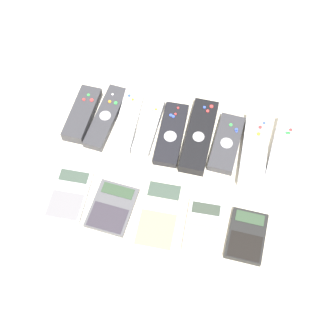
{
  "coord_description": "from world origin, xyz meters",
  "views": [
    {
      "loc": [
        0.12,
        -0.47,
        0.94
      ],
      "look_at": [
        0.0,
        0.02,
        0.01
      ],
      "focal_mm": 50.0,
      "sensor_mm": 36.0,
      "label": 1
    }
  ],
  "objects_px": {
    "remote_6": "(227,143)",
    "remote_4": "(171,134)",
    "remote_0": "(82,114)",
    "remote_3": "(149,127)",
    "remote_7": "(254,150)",
    "calculator_3": "(203,227)",
    "calculator_2": "(159,215)",
    "remote_8": "(280,154)",
    "calculator_4": "(246,236)",
    "calculator_0": "(69,195)",
    "calculator_1": "(112,207)",
    "remote_2": "(128,121)",
    "remote_1": "(106,117)",
    "remote_5": "(199,136)"
  },
  "relations": [
    {
      "from": "remote_8",
      "to": "calculator_4",
      "type": "relative_size",
      "value": 1.73
    },
    {
      "from": "remote_2",
      "to": "calculator_1",
      "type": "distance_m",
      "value": 0.22
    },
    {
      "from": "calculator_1",
      "to": "calculator_2",
      "type": "height_order",
      "value": "calculator_2"
    },
    {
      "from": "remote_3",
      "to": "remote_7",
      "type": "relative_size",
      "value": 0.83
    },
    {
      "from": "remote_0",
      "to": "remote_1",
      "type": "height_order",
      "value": "remote_0"
    },
    {
      "from": "calculator_1",
      "to": "calculator_4",
      "type": "relative_size",
      "value": 1.06
    },
    {
      "from": "calculator_4",
      "to": "calculator_0",
      "type": "bearing_deg",
      "value": 179.57
    },
    {
      "from": "remote_5",
      "to": "remote_3",
      "type": "bearing_deg",
      "value": -179.29
    },
    {
      "from": "remote_4",
      "to": "calculator_0",
      "type": "distance_m",
      "value": 0.27
    },
    {
      "from": "calculator_3",
      "to": "calculator_1",
      "type": "bearing_deg",
      "value": 177.15
    },
    {
      "from": "remote_6",
      "to": "remote_8",
      "type": "distance_m",
      "value": 0.12
    },
    {
      "from": "calculator_2",
      "to": "calculator_3",
      "type": "distance_m",
      "value": 0.1
    },
    {
      "from": "remote_0",
      "to": "remote_3",
      "type": "xyz_separation_m",
      "value": [
        0.16,
        0.0,
        -0.0
      ]
    },
    {
      "from": "remote_0",
      "to": "remote_8",
      "type": "xyz_separation_m",
      "value": [
        0.48,
        0.0,
        -0.0
      ]
    },
    {
      "from": "remote_6",
      "to": "remote_4",
      "type": "bearing_deg",
      "value": -175.78
    },
    {
      "from": "remote_4",
      "to": "calculator_3",
      "type": "relative_size",
      "value": 1.43
    },
    {
      "from": "remote_7",
      "to": "calculator_3",
      "type": "height_order",
      "value": "remote_7"
    },
    {
      "from": "remote_5",
      "to": "calculator_2",
      "type": "relative_size",
      "value": 1.19
    },
    {
      "from": "calculator_2",
      "to": "calculator_3",
      "type": "relative_size",
      "value": 1.38
    },
    {
      "from": "remote_4",
      "to": "remote_8",
      "type": "distance_m",
      "value": 0.26
    },
    {
      "from": "calculator_4",
      "to": "remote_7",
      "type": "bearing_deg",
      "value": 94.45
    },
    {
      "from": "remote_0",
      "to": "remote_7",
      "type": "bearing_deg",
      "value": 0.43
    },
    {
      "from": "remote_5",
      "to": "calculator_4",
      "type": "xyz_separation_m",
      "value": [
        0.15,
        -0.22,
        -0.0
      ]
    },
    {
      "from": "calculator_1",
      "to": "remote_5",
      "type": "bearing_deg",
      "value": 59.14
    },
    {
      "from": "remote_0",
      "to": "calculator_4",
      "type": "distance_m",
      "value": 0.48
    },
    {
      "from": "remote_2",
      "to": "calculator_2",
      "type": "bearing_deg",
      "value": -62.04
    },
    {
      "from": "remote_7",
      "to": "remote_8",
      "type": "bearing_deg",
      "value": -0.03
    },
    {
      "from": "remote_1",
      "to": "remote_6",
      "type": "xyz_separation_m",
      "value": [
        0.29,
        -0.0,
        0.0
      ]
    },
    {
      "from": "calculator_0",
      "to": "calculator_3",
      "type": "relative_size",
      "value": 1.08
    },
    {
      "from": "remote_1",
      "to": "calculator_0",
      "type": "bearing_deg",
      "value": -91.11
    },
    {
      "from": "remote_4",
      "to": "calculator_4",
      "type": "distance_m",
      "value": 0.3
    },
    {
      "from": "remote_3",
      "to": "remote_8",
      "type": "distance_m",
      "value": 0.31
    },
    {
      "from": "remote_5",
      "to": "calculator_3",
      "type": "xyz_separation_m",
      "value": [
        0.06,
        -0.22,
        -0.01
      ]
    },
    {
      "from": "remote_0",
      "to": "remote_7",
      "type": "height_order",
      "value": "same"
    },
    {
      "from": "remote_3",
      "to": "calculator_4",
      "type": "distance_m",
      "value": 0.34
    },
    {
      "from": "remote_4",
      "to": "calculator_4",
      "type": "bearing_deg",
      "value": -47.21
    },
    {
      "from": "remote_8",
      "to": "remote_5",
      "type": "bearing_deg",
      "value": -178.04
    },
    {
      "from": "remote_4",
      "to": "remote_6",
      "type": "relative_size",
      "value": 1.11
    },
    {
      "from": "remote_4",
      "to": "remote_2",
      "type": "bearing_deg",
      "value": 171.66
    },
    {
      "from": "remote_6",
      "to": "calculator_1",
      "type": "relative_size",
      "value": 1.29
    },
    {
      "from": "remote_0",
      "to": "calculator_0",
      "type": "relative_size",
      "value": 1.17
    },
    {
      "from": "calculator_3",
      "to": "calculator_2",
      "type": "bearing_deg",
      "value": 173.67
    },
    {
      "from": "remote_1",
      "to": "calculator_1",
      "type": "xyz_separation_m",
      "value": [
        0.08,
        -0.22,
        -0.0
      ]
    },
    {
      "from": "remote_5",
      "to": "remote_7",
      "type": "distance_m",
      "value": 0.13
    },
    {
      "from": "calculator_1",
      "to": "calculator_4",
      "type": "xyz_separation_m",
      "value": [
        0.29,
        0.01,
        0.0
      ]
    },
    {
      "from": "calculator_0",
      "to": "calculator_2",
      "type": "xyz_separation_m",
      "value": [
        0.21,
        0.0,
        0.0
      ]
    },
    {
      "from": "remote_2",
      "to": "calculator_3",
      "type": "height_order",
      "value": "remote_2"
    },
    {
      "from": "remote_0",
      "to": "remote_2",
      "type": "xyz_separation_m",
      "value": [
        0.11,
        0.01,
        -0.0
      ]
    },
    {
      "from": "remote_1",
      "to": "calculator_2",
      "type": "bearing_deg",
      "value": -45.06
    },
    {
      "from": "remote_2",
      "to": "remote_7",
      "type": "height_order",
      "value": "remote_7"
    }
  ]
}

